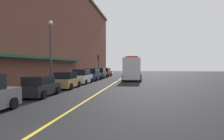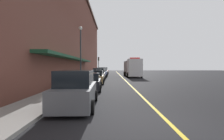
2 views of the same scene
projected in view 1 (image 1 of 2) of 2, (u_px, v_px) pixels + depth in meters
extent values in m
plane|color=black|center=(118.00, 81.00, 30.94)|extent=(112.00, 112.00, 0.00)
cube|color=gray|center=(79.00, 80.00, 31.85)|extent=(2.40, 70.00, 0.15)
cube|color=gold|center=(118.00, 81.00, 30.94)|extent=(0.16, 70.00, 0.01)
cube|color=brown|center=(42.00, 27.00, 31.49)|extent=(8.61, 64.00, 16.63)
cube|color=#19472D|center=(48.00, 59.00, 22.98)|extent=(1.20, 22.40, 0.24)
cylinder|color=black|center=(13.00, 103.00, 10.75)|extent=(0.24, 0.65, 0.64)
cube|color=black|center=(40.00, 89.00, 15.36)|extent=(1.87, 4.17, 0.75)
cube|color=black|center=(39.00, 80.00, 15.15)|extent=(1.63, 2.31, 0.61)
cylinder|color=black|center=(37.00, 90.00, 16.73)|extent=(0.24, 0.65, 0.64)
cylinder|color=black|center=(58.00, 90.00, 16.54)|extent=(0.24, 0.65, 0.64)
cylinder|color=black|center=(20.00, 94.00, 14.20)|extent=(0.24, 0.65, 0.64)
cylinder|color=black|center=(44.00, 95.00, 14.01)|extent=(0.24, 0.65, 0.64)
cube|color=#A5844C|center=(67.00, 82.00, 20.83)|extent=(1.90, 4.22, 0.82)
cube|color=black|center=(66.00, 75.00, 20.61)|extent=(1.68, 2.33, 0.67)
cylinder|color=black|center=(63.00, 84.00, 22.25)|extent=(0.23, 0.64, 0.64)
cylinder|color=black|center=(79.00, 84.00, 22.00)|extent=(0.23, 0.64, 0.64)
cylinder|color=black|center=(53.00, 86.00, 19.67)|extent=(0.23, 0.64, 0.64)
cylinder|color=black|center=(71.00, 86.00, 19.42)|extent=(0.23, 0.64, 0.64)
cube|color=silver|center=(82.00, 79.00, 26.13)|extent=(1.84, 4.20, 0.92)
cube|color=black|center=(81.00, 72.00, 25.91)|extent=(1.64, 2.32, 0.75)
cylinder|color=black|center=(78.00, 80.00, 27.56)|extent=(0.23, 0.64, 0.64)
cylinder|color=black|center=(91.00, 80.00, 27.28)|extent=(0.23, 0.64, 0.64)
cylinder|color=black|center=(72.00, 82.00, 25.00)|extent=(0.23, 0.64, 0.64)
cylinder|color=black|center=(86.00, 82.00, 24.72)|extent=(0.23, 0.64, 0.64)
cube|color=navy|center=(93.00, 76.00, 31.47)|extent=(1.94, 4.66, 0.94)
cube|color=black|center=(92.00, 71.00, 31.22)|extent=(1.70, 2.58, 0.77)
cylinder|color=black|center=(90.00, 78.00, 33.04)|extent=(0.24, 0.65, 0.64)
cylinder|color=black|center=(101.00, 78.00, 32.72)|extent=(0.24, 0.65, 0.64)
cylinder|color=black|center=(84.00, 79.00, 30.23)|extent=(0.24, 0.65, 0.64)
cylinder|color=black|center=(96.00, 79.00, 29.91)|extent=(0.24, 0.65, 0.64)
cube|color=#2D5133|center=(100.00, 75.00, 36.77)|extent=(1.89, 4.49, 0.95)
cube|color=black|center=(100.00, 70.00, 36.53)|extent=(1.67, 2.48, 0.78)
cylinder|color=black|center=(97.00, 76.00, 38.27)|extent=(0.23, 0.64, 0.64)
cylinder|color=black|center=(106.00, 76.00, 38.03)|extent=(0.23, 0.64, 0.64)
cylinder|color=black|center=(93.00, 77.00, 35.53)|extent=(0.23, 0.64, 0.64)
cylinder|color=black|center=(104.00, 77.00, 35.29)|extent=(0.23, 0.64, 0.64)
cube|color=maroon|center=(106.00, 74.00, 42.44)|extent=(2.01, 4.56, 0.91)
cube|color=black|center=(105.00, 70.00, 42.20)|extent=(1.75, 2.53, 0.75)
cylinder|color=black|center=(103.00, 75.00, 43.99)|extent=(0.24, 0.65, 0.64)
cylinder|color=black|center=(111.00, 75.00, 43.64)|extent=(0.24, 0.65, 0.64)
cylinder|color=black|center=(100.00, 75.00, 41.25)|extent=(0.24, 0.65, 0.64)
cylinder|color=black|center=(109.00, 75.00, 40.91)|extent=(0.24, 0.65, 0.64)
cube|color=silver|center=(132.00, 69.00, 29.38)|extent=(2.55, 2.44, 3.16)
cube|color=silver|center=(133.00, 69.00, 33.79)|extent=(2.61, 5.86, 2.91)
cube|color=red|center=(132.00, 57.00, 29.34)|extent=(1.76, 0.63, 0.24)
cylinder|color=black|center=(140.00, 78.00, 29.33)|extent=(0.32, 1.01, 1.00)
cylinder|color=black|center=(123.00, 78.00, 29.66)|extent=(0.32, 1.01, 1.00)
cylinder|color=black|center=(140.00, 77.00, 32.94)|extent=(0.32, 1.01, 1.00)
cylinder|color=black|center=(125.00, 77.00, 33.26)|extent=(0.32, 1.01, 1.00)
cylinder|color=black|center=(140.00, 76.00, 35.27)|extent=(0.32, 1.01, 1.00)
cylinder|color=black|center=(126.00, 76.00, 35.59)|extent=(0.32, 1.01, 1.00)
cylinder|color=#4C4C51|center=(100.00, 73.00, 43.49)|extent=(0.07, 0.07, 1.05)
cube|color=black|center=(100.00, 70.00, 43.47)|extent=(0.14, 0.18, 0.28)
cylinder|color=#4C4C51|center=(95.00, 74.00, 39.02)|extent=(0.07, 0.07, 1.05)
cube|color=black|center=(95.00, 71.00, 39.00)|extent=(0.14, 0.18, 0.28)
cylinder|color=#33383D|center=(51.00, 55.00, 21.50)|extent=(0.18, 0.18, 6.50)
sphere|color=white|center=(50.00, 23.00, 21.43)|extent=(0.44, 0.44, 0.44)
cylinder|color=#232326|center=(98.00, 68.00, 41.92)|extent=(0.14, 0.14, 3.40)
cube|color=black|center=(98.00, 57.00, 41.87)|extent=(0.28, 0.36, 0.90)
sphere|color=red|center=(99.00, 56.00, 41.84)|extent=(0.16, 0.16, 0.16)
sphere|color=gold|center=(99.00, 57.00, 41.84)|extent=(0.16, 0.16, 0.16)
sphere|color=green|center=(99.00, 59.00, 41.85)|extent=(0.16, 0.16, 0.16)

